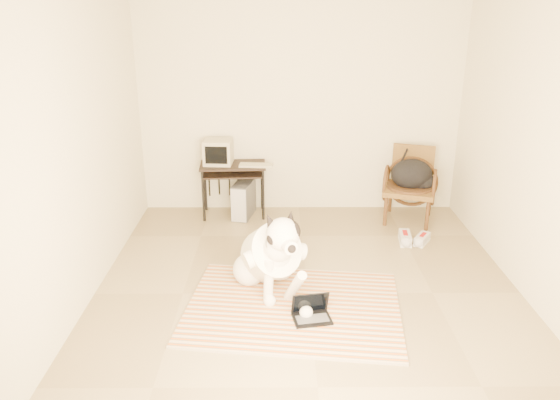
{
  "coord_description": "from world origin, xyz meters",
  "views": [
    {
      "loc": [
        -0.29,
        -4.49,
        2.6
      ],
      "look_at": [
        -0.26,
        0.13,
        0.89
      ],
      "focal_mm": 35.0,
      "sensor_mm": 36.0,
      "label": 1
    }
  ],
  "objects_px": {
    "laptop": "(311,312)",
    "backpack": "(414,175)",
    "dog": "(271,256)",
    "computer_desk": "(233,172)",
    "rattan_chair": "(410,184)",
    "crt_monitor": "(218,152)",
    "pc_tower": "(244,199)"
  },
  "relations": [
    {
      "from": "crt_monitor",
      "to": "rattan_chair",
      "type": "relative_size",
      "value": 0.4
    },
    {
      "from": "dog",
      "to": "laptop",
      "type": "height_order",
      "value": "dog"
    },
    {
      "from": "dog",
      "to": "backpack",
      "type": "xyz_separation_m",
      "value": [
        1.71,
        1.75,
        0.22
      ]
    },
    {
      "from": "laptop",
      "to": "rattan_chair",
      "type": "height_order",
      "value": "rattan_chair"
    },
    {
      "from": "dog",
      "to": "computer_desk",
      "type": "xyz_separation_m",
      "value": [
        -0.49,
        1.94,
        0.21
      ]
    },
    {
      "from": "computer_desk",
      "to": "pc_tower",
      "type": "height_order",
      "value": "computer_desk"
    },
    {
      "from": "laptop",
      "to": "crt_monitor",
      "type": "bearing_deg",
      "value": 112.31
    },
    {
      "from": "crt_monitor",
      "to": "backpack",
      "type": "xyz_separation_m",
      "value": [
        2.38,
        -0.23,
        -0.24
      ]
    },
    {
      "from": "rattan_chair",
      "to": "backpack",
      "type": "bearing_deg",
      "value": -69.15
    },
    {
      "from": "laptop",
      "to": "crt_monitor",
      "type": "distance_m",
      "value": 2.78
    },
    {
      "from": "pc_tower",
      "to": "rattan_chair",
      "type": "relative_size",
      "value": 0.56
    },
    {
      "from": "laptop",
      "to": "backpack",
      "type": "xyz_separation_m",
      "value": [
        1.36,
        2.25,
        0.51
      ]
    },
    {
      "from": "crt_monitor",
      "to": "rattan_chair",
      "type": "xyz_separation_m",
      "value": [
        2.36,
        -0.18,
        -0.37
      ]
    },
    {
      "from": "backpack",
      "to": "crt_monitor",
      "type": "bearing_deg",
      "value": 174.5
    },
    {
      "from": "computer_desk",
      "to": "laptop",
      "type": "bearing_deg",
      "value": -71.0
    },
    {
      "from": "computer_desk",
      "to": "dog",
      "type": "bearing_deg",
      "value": -75.79
    },
    {
      "from": "laptop",
      "to": "computer_desk",
      "type": "relative_size",
      "value": 0.43
    },
    {
      "from": "rattan_chair",
      "to": "backpack",
      "type": "xyz_separation_m",
      "value": [
        0.02,
        -0.05,
        0.13
      ]
    },
    {
      "from": "laptop",
      "to": "pc_tower",
      "type": "xyz_separation_m",
      "value": [
        -0.71,
        2.4,
        0.14
      ]
    },
    {
      "from": "laptop",
      "to": "crt_monitor",
      "type": "height_order",
      "value": "crt_monitor"
    },
    {
      "from": "dog",
      "to": "laptop",
      "type": "bearing_deg",
      "value": -55.11
    },
    {
      "from": "pc_tower",
      "to": "backpack",
      "type": "bearing_deg",
      "value": -4.19
    },
    {
      "from": "backpack",
      "to": "pc_tower",
      "type": "bearing_deg",
      "value": 175.81
    },
    {
      "from": "dog",
      "to": "pc_tower",
      "type": "relative_size",
      "value": 2.27
    },
    {
      "from": "laptop",
      "to": "pc_tower",
      "type": "relative_size",
      "value": 0.71
    },
    {
      "from": "crt_monitor",
      "to": "backpack",
      "type": "relative_size",
      "value": 0.67
    },
    {
      "from": "crt_monitor",
      "to": "pc_tower",
      "type": "relative_size",
      "value": 0.71
    },
    {
      "from": "computer_desk",
      "to": "backpack",
      "type": "relative_size",
      "value": 1.55
    },
    {
      "from": "dog",
      "to": "pc_tower",
      "type": "height_order",
      "value": "dog"
    },
    {
      "from": "dog",
      "to": "crt_monitor",
      "type": "relative_size",
      "value": 3.2
    },
    {
      "from": "pc_tower",
      "to": "rattan_chair",
      "type": "distance_m",
      "value": 2.07
    },
    {
      "from": "dog",
      "to": "computer_desk",
      "type": "distance_m",
      "value": 2.01
    }
  ]
}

